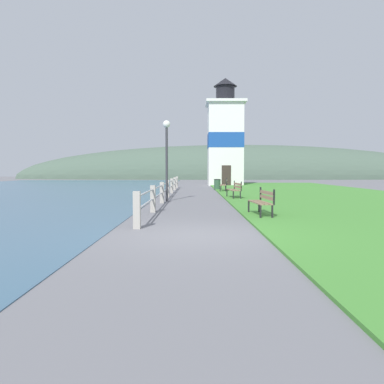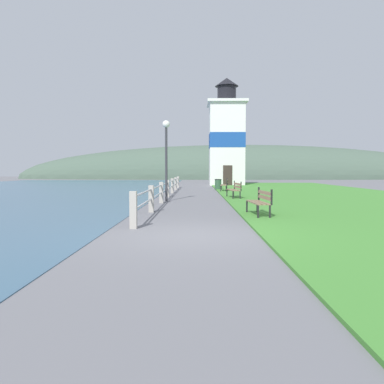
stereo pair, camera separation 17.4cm
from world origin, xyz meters
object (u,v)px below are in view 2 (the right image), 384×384
at_px(lighthouse, 226,139).
at_px(trash_bin, 218,184).
at_px(park_bench_near, 260,200).
at_px(park_bench_far, 225,184).
at_px(park_bench_midway, 235,189).
at_px(lamp_post, 166,146).

bearing_deg(lighthouse, trash_bin, -98.24).
bearing_deg(park_bench_near, park_bench_far, -94.36).
bearing_deg(park_bench_midway, park_bench_far, -95.39).
height_order(park_bench_near, park_bench_midway, same).
bearing_deg(park_bench_midway, park_bench_near, 84.77).
bearing_deg(lamp_post, park_bench_near, -59.36).
height_order(park_bench_midway, trash_bin, park_bench_midway).
relative_size(lighthouse, trash_bin, 12.85).
bearing_deg(trash_bin, lamp_post, -106.70).
bearing_deg(park_bench_near, trash_bin, -93.07).
xyz_separation_m(park_bench_midway, lighthouse, (0.94, 18.08, 4.17)).
bearing_deg(lighthouse, park_bench_far, -94.85).
distance_m(park_bench_midway, lighthouse, 18.58).
distance_m(lighthouse, trash_bin, 10.35).
relative_size(park_bench_far, trash_bin, 2.04).
distance_m(park_bench_far, lighthouse, 12.17).
bearing_deg(trash_bin, park_bench_near, -88.39).
bearing_deg(park_bench_near, park_bench_midway, -94.29).
bearing_deg(park_bench_near, lighthouse, -96.64).
xyz_separation_m(park_bench_midway, lamp_post, (-3.55, -1.72, 2.20)).
height_order(park_bench_far, trash_bin, park_bench_far).
distance_m(park_bench_near, lighthouse, 26.24).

